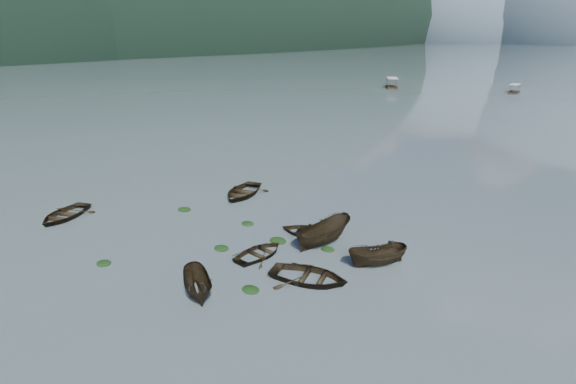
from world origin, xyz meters
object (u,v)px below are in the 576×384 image
Objects in this scene: rowboat_3 at (260,256)px; pontoon_centre at (514,93)px; pontoon_left at (392,88)px; rowboat_0 at (65,218)px.

pontoon_centre is (-9.62, 102.30, 0.00)m from rowboat_3.
pontoon_left reaches higher than pontoon_centre.
pontoon_centre is at bearing -12.98° from pontoon_left.
pontoon_centre reaches higher than rowboat_3.
pontoon_left reaches higher than rowboat_3.
rowboat_0 is 100.10m from pontoon_left.
rowboat_3 is 102.76m from pontoon_centre.
pontoon_centre is (6.60, 107.25, 0.00)m from rowboat_0.
pontoon_left is at bearing 79.11° from rowboat_0.
rowboat_3 is 0.74× the size of pontoon_centre.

